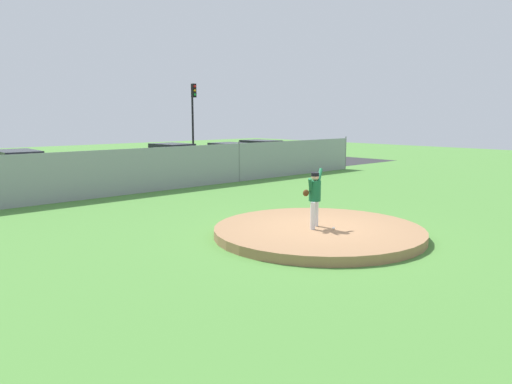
{
  "coord_description": "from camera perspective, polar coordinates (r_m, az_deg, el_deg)",
  "views": [
    {
      "loc": [
        -10.0,
        -8.35,
        3.22
      ],
      "look_at": [
        -0.06,
        2.44,
        0.94
      ],
      "focal_mm": 34.21,
      "sensor_mm": 36.0,
      "label": 1
    }
  ],
  "objects": [
    {
      "name": "parked_car_slate",
      "position": [
        27.58,
        -9.76,
        3.7
      ],
      "size": [
        2.04,
        4.18,
        1.73
      ],
      "color": "slate",
      "rests_on": "ground_plane"
    },
    {
      "name": "pitcher_youth",
      "position": [
        13.11,
        6.85,
        -0.25
      ],
      "size": [
        0.79,
        0.34,
        1.59
      ],
      "color": "silver",
      "rests_on": "pitchers_mound"
    },
    {
      "name": "traffic_cone_orange",
      "position": [
        27.77,
        -18.71,
        2.24
      ],
      "size": [
        0.4,
        0.4,
        0.55
      ],
      "color": "orange",
      "rests_on": "asphalt_strip"
    },
    {
      "name": "baseball",
      "position": [
        13.13,
        9.06,
        -4.2
      ],
      "size": [
        0.07,
        0.07,
        0.07
      ],
      "primitive_type": "sphere",
      "color": "white",
      "rests_on": "pitchers_mound"
    },
    {
      "name": "asphalt_strip",
      "position": [
        25.15,
        -18.87,
        1.0
      ],
      "size": [
        44.0,
        7.0,
        0.01
      ],
      "primitive_type": "cube",
      "color": "#2B2B2D",
      "rests_on": "ground_plane"
    },
    {
      "name": "chainlink_fence",
      "position": [
        21.02,
        -14.0,
        2.37
      ],
      "size": [
        28.91,
        0.07,
        2.0
      ],
      "color": "gray",
      "rests_on": "ground_plane"
    },
    {
      "name": "parked_car_red",
      "position": [
        31.88,
        0.57,
        4.49
      ],
      "size": [
        1.85,
        4.45,
        1.69
      ],
      "color": "#A81919",
      "rests_on": "ground_plane"
    },
    {
      "name": "pitchers_mound",
      "position": [
        13.39,
        7.31,
        -4.61
      ],
      "size": [
        5.68,
        5.68,
        0.25
      ],
      "primitive_type": "cylinder",
      "color": "#99704C",
      "rests_on": "ground_plane"
    },
    {
      "name": "ground_plane",
      "position": [
        17.78,
        -7.66,
        -1.68
      ],
      "size": [
        80.0,
        80.0,
        0.0
      ],
      "primitive_type": "plane",
      "color": "#4C8438"
    },
    {
      "name": "traffic_light_far",
      "position": [
        33.48,
        -7.35,
        9.48
      ],
      "size": [
        0.28,
        0.46,
        5.38
      ],
      "color": "black",
      "rests_on": "ground_plane"
    },
    {
      "name": "parked_car_charcoal",
      "position": [
        29.34,
        -2.98,
        4.05
      ],
      "size": [
        2.04,
        4.36,
        1.65
      ],
      "color": "#232328",
      "rests_on": "ground_plane"
    },
    {
      "name": "parked_car_white",
      "position": [
        24.12,
        -26.05,
        2.25
      ],
      "size": [
        1.94,
        4.83,
        1.74
      ],
      "color": "silver",
      "rests_on": "ground_plane"
    }
  ]
}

